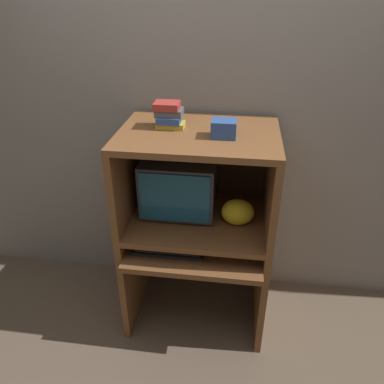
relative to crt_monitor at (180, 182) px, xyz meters
name	(u,v)px	position (x,y,z in m)	size (l,w,h in m)	color
ground_plane	(191,345)	(0.12, -0.42, -0.98)	(12.00, 12.00, 0.00)	brown
wall_back	(206,119)	(0.12, 0.29, 0.32)	(6.00, 0.06, 2.60)	gray
desk_base	(197,268)	(0.12, -0.14, -0.56)	(0.90, 0.72, 0.66)	brown
desk_monitor_shelf	(198,221)	(0.12, -0.09, -0.22)	(0.90, 0.65, 0.13)	brown
hutch_upper	(199,160)	(0.12, -0.06, 0.19)	(0.90, 0.65, 0.56)	brown
crt_monitor	(180,182)	(0.00, 0.00, 0.00)	(0.45, 0.42, 0.36)	#333338
keyboard	(169,248)	(-0.03, -0.28, -0.31)	(0.43, 0.16, 0.03)	black
mouse	(213,252)	(0.24, -0.28, -0.30)	(0.06, 0.04, 0.03)	#28282B
snack_bag	(238,212)	(0.37, -0.13, -0.11)	(0.20, 0.15, 0.16)	gold
book_stack	(169,115)	(-0.05, -0.05, 0.45)	(0.17, 0.13, 0.15)	gold
storage_box	(224,129)	(0.27, -0.15, 0.42)	(0.13, 0.11, 0.09)	navy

